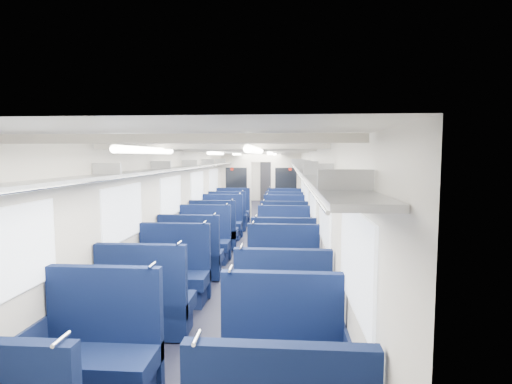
# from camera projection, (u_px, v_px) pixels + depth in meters

# --- Properties ---
(floor) EXTENTS (2.80, 18.00, 0.01)m
(floor) POSITION_uv_depth(u_px,v_px,m) (253.00, 238.00, 10.63)
(floor) COLOR black
(floor) RESTS_ON ground
(ceiling) EXTENTS (2.80, 18.00, 0.01)m
(ceiling) POSITION_uv_depth(u_px,v_px,m) (253.00, 151.00, 10.42)
(ceiling) COLOR silver
(ceiling) RESTS_ON wall_left
(wall_left) EXTENTS (0.02, 18.00, 2.35)m
(wall_left) POSITION_uv_depth(u_px,v_px,m) (202.00, 194.00, 10.63)
(wall_left) COLOR beige
(wall_left) RESTS_ON floor
(dado_left) EXTENTS (0.03, 17.90, 0.70)m
(dado_left) POSITION_uv_depth(u_px,v_px,m) (203.00, 224.00, 10.70)
(dado_left) COLOR #111A39
(dado_left) RESTS_ON floor
(wall_right) EXTENTS (0.02, 18.00, 2.35)m
(wall_right) POSITION_uv_depth(u_px,v_px,m) (306.00, 195.00, 10.42)
(wall_right) COLOR beige
(wall_right) RESTS_ON floor
(dado_right) EXTENTS (0.03, 17.90, 0.70)m
(dado_right) POSITION_uv_depth(u_px,v_px,m) (305.00, 226.00, 10.49)
(dado_right) COLOR #111A39
(dado_right) RESTS_ON floor
(wall_far) EXTENTS (2.80, 0.02, 2.35)m
(wall_far) POSITION_uv_depth(u_px,v_px,m) (268.00, 177.00, 19.46)
(wall_far) COLOR beige
(wall_far) RESTS_ON floor
(luggage_rack_left) EXTENTS (0.36, 17.40, 0.18)m
(luggage_rack_left) POSITION_uv_depth(u_px,v_px,m) (208.00, 165.00, 10.54)
(luggage_rack_left) COLOR #B2B5BA
(luggage_rack_left) RESTS_ON wall_left
(luggage_rack_right) EXTENTS (0.36, 17.40, 0.18)m
(luggage_rack_right) POSITION_uv_depth(u_px,v_px,m) (299.00, 165.00, 10.36)
(luggage_rack_right) COLOR #B2B5BA
(luggage_rack_right) RESTS_ON wall_right
(windows) EXTENTS (2.78, 15.60, 0.75)m
(windows) POSITION_uv_depth(u_px,v_px,m) (252.00, 187.00, 10.05)
(windows) COLOR white
(windows) RESTS_ON wall_left
(ceiling_fittings) EXTENTS (2.70, 16.06, 0.11)m
(ceiling_fittings) POSITION_uv_depth(u_px,v_px,m) (252.00, 153.00, 10.16)
(ceiling_fittings) COLOR beige
(ceiling_fittings) RESTS_ON ceiling
(end_door) EXTENTS (0.75, 0.06, 2.00)m
(end_door) POSITION_uv_depth(u_px,v_px,m) (268.00, 181.00, 19.42)
(end_door) COLOR black
(end_door) RESTS_ON floor
(bulkhead) EXTENTS (2.80, 0.10, 2.35)m
(bulkhead) POSITION_uv_depth(u_px,v_px,m) (261.00, 184.00, 13.89)
(bulkhead) COLOR beige
(bulkhead) RESTS_ON floor
(seat_2) EXTENTS (1.09, 0.60, 1.21)m
(seat_2) POSITION_uv_depth(u_px,v_px,m) (99.00, 358.00, 3.58)
(seat_2) COLOR #0E1B44
(seat_2) RESTS_ON floor
(seat_3) EXTENTS (1.09, 0.60, 1.21)m
(seat_3) POSITION_uv_depth(u_px,v_px,m) (281.00, 368.00, 3.40)
(seat_3) COLOR #0E1B44
(seat_3) RESTS_ON floor
(seat_4) EXTENTS (1.09, 0.60, 1.21)m
(seat_4) POSITION_uv_depth(u_px,v_px,m) (147.00, 306.00, 4.81)
(seat_4) COLOR #0E1B44
(seat_4) RESTS_ON floor
(seat_5) EXTENTS (1.09, 0.60, 1.21)m
(seat_5) POSITION_uv_depth(u_px,v_px,m) (282.00, 314.00, 4.57)
(seat_5) COLOR #0E1B44
(seat_5) RESTS_ON floor
(seat_6) EXTENTS (1.09, 0.60, 1.21)m
(seat_6) POSITION_uv_depth(u_px,v_px,m) (173.00, 278.00, 5.94)
(seat_6) COLOR #0E1B44
(seat_6) RESTS_ON floor
(seat_7) EXTENTS (1.09, 0.60, 1.21)m
(seat_7) POSITION_uv_depth(u_px,v_px,m) (283.00, 279.00, 5.86)
(seat_7) COLOR #0E1B44
(seat_7) RESTS_ON floor
(seat_8) EXTENTS (1.09, 0.60, 1.21)m
(seat_8) POSITION_uv_depth(u_px,v_px,m) (191.00, 258.00, 7.09)
(seat_8) COLOR #0E1B44
(seat_8) RESTS_ON floor
(seat_9) EXTENTS (1.09, 0.60, 1.21)m
(seat_9) POSITION_uv_depth(u_px,v_px,m) (283.00, 263.00, 6.78)
(seat_9) COLOR #0E1B44
(seat_9) RESTS_ON floor
(seat_10) EXTENTS (1.09, 0.60, 1.21)m
(seat_10) POSITION_uv_depth(u_px,v_px,m) (204.00, 244.00, 8.22)
(seat_10) COLOR #0E1B44
(seat_10) RESTS_ON floor
(seat_11) EXTENTS (1.09, 0.60, 1.21)m
(seat_11) POSITION_uv_depth(u_px,v_px,m) (284.00, 245.00, 8.09)
(seat_11) COLOR #0E1B44
(seat_11) RESTS_ON floor
(seat_12) EXTENTS (1.09, 0.60, 1.21)m
(seat_12) POSITION_uv_depth(u_px,v_px,m) (214.00, 233.00, 9.35)
(seat_12) COLOR #0E1B44
(seat_12) RESTS_ON floor
(seat_13) EXTENTS (1.09, 0.60, 1.21)m
(seat_13) POSITION_uv_depth(u_px,v_px,m) (284.00, 235.00, 9.19)
(seat_13) COLOR #0E1B44
(seat_13) RESTS_ON floor
(seat_14) EXTENTS (1.09, 0.60, 1.21)m
(seat_14) POSITION_uv_depth(u_px,v_px,m) (222.00, 225.00, 10.52)
(seat_14) COLOR #0E1B44
(seat_14) RESTS_ON floor
(seat_15) EXTENTS (1.09, 0.60, 1.21)m
(seat_15) POSITION_uv_depth(u_px,v_px,m) (284.00, 226.00, 10.34)
(seat_15) COLOR #0E1B44
(seat_15) RESTS_ON floor
(seat_16) EXTENTS (1.09, 0.60, 1.21)m
(seat_16) POSITION_uv_depth(u_px,v_px,m) (228.00, 218.00, 11.65)
(seat_16) COLOR #0E1B44
(seat_16) RESTS_ON floor
(seat_17) EXTENTS (1.09, 0.60, 1.21)m
(seat_17) POSITION_uv_depth(u_px,v_px,m) (284.00, 219.00, 11.52)
(seat_17) COLOR #0E1B44
(seat_17) RESTS_ON floor
(seat_18) EXTENTS (1.09, 0.60, 1.21)m
(seat_18) POSITION_uv_depth(u_px,v_px,m) (233.00, 213.00, 12.63)
(seat_18) COLOR #0E1B44
(seat_18) RESTS_ON floor
(seat_19) EXTENTS (1.09, 0.60, 1.21)m
(seat_19) POSITION_uv_depth(u_px,v_px,m) (284.00, 214.00, 12.49)
(seat_19) COLOR #0E1B44
(seat_19) RESTS_ON floor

